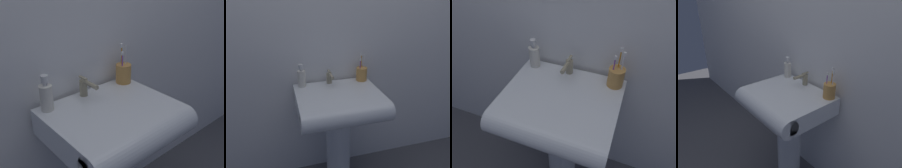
# 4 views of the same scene
# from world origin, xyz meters

# --- Properties ---
(wall_back) EXTENTS (5.00, 0.05, 2.40)m
(wall_back) POSITION_xyz_m (0.00, 0.26, 1.20)
(wall_back) COLOR white
(wall_back) RESTS_ON ground
(sink_basin) EXTENTS (0.57, 0.49, 0.13)m
(sink_basin) POSITION_xyz_m (0.00, -0.05, 0.75)
(sink_basin) COLOR white
(sink_basin) RESTS_ON sink_pedestal
(faucet) EXTENTS (0.04, 0.14, 0.10)m
(faucet) POSITION_xyz_m (-0.02, 0.16, 0.86)
(faucet) COLOR tan
(faucet) RESTS_ON sink_basin
(toothbrush_cup) EXTENTS (0.08, 0.08, 0.21)m
(toothbrush_cup) POSITION_xyz_m (0.23, 0.16, 0.86)
(toothbrush_cup) COLOR #D19347
(toothbrush_cup) RESTS_ON sink_basin
(soap_bottle) EXTENTS (0.06, 0.06, 0.17)m
(soap_bottle) POSITION_xyz_m (-0.22, 0.17, 0.88)
(soap_bottle) COLOR silver
(soap_bottle) RESTS_ON sink_basin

